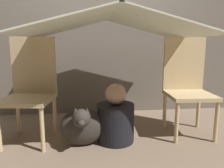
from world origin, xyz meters
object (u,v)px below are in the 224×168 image
Objects in this scene: chair_right at (187,83)px; person_front at (116,119)px; chair_left at (31,86)px; dog at (82,126)px.

person_front is (-0.74, -0.15, -0.29)m from chair_right.
chair_right reaches higher than person_front.
chair_left is at bearing 168.81° from person_front.
chair_left is at bearing 154.55° from dog.
dog is at bearing -17.54° from chair_left.
chair_right is 2.44× the size of dog.
chair_left is at bearing -176.91° from chair_right.
chair_right is at bearing 12.10° from dog.
dog is at bearing -167.10° from person_front.
person_front is at bearing 12.90° from dog.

